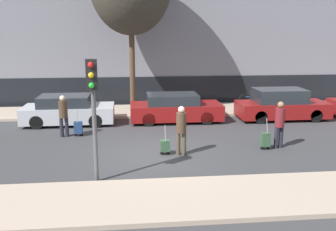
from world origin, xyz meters
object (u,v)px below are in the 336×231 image
object	(u,v)px
pedestrian_left	(63,114)
trolley_left	(78,128)
parked_car_0	(68,110)
parked_car_2	(281,105)
traffic_light	(93,96)
parked_car_1	(175,108)
parked_bicycle	(254,100)
trolley_right	(266,140)
pedestrian_center	(181,128)
pedestrian_right	(280,122)
trolley_center	(165,146)

from	to	relation	value
pedestrian_left	trolley_left	size ratio (longest dim) A/B	1.48
parked_car_0	parked_car_2	xyz separation A→B (m)	(10.08, -0.11, 0.06)
pedestrian_left	traffic_light	distance (m)	5.43
parked_car_2	traffic_light	world-z (taller)	traffic_light
parked_car_1	parked_bicycle	size ratio (longest dim) A/B	2.41
trolley_right	parked_bicycle	distance (m)	7.36
parked_car_2	trolley_right	xyz separation A→B (m)	(-2.44, -4.53, -0.32)
pedestrian_left	pedestrian_center	xyz separation A→B (m)	(4.37, -2.75, 0.01)
parked_car_1	pedestrian_center	size ratio (longest dim) A/B	2.50
pedestrian_left	pedestrian_right	world-z (taller)	pedestrian_right
pedestrian_left	trolley_right	world-z (taller)	pedestrian_left
parked_car_2	trolley_left	distance (m)	9.58
parked_car_1	trolley_right	xyz separation A→B (m)	(2.70, -4.63, -0.26)
parked_car_1	trolley_right	bearing A→B (deg)	-59.78
parked_car_0	pedestrian_right	world-z (taller)	pedestrian_right
pedestrian_center	parked_bicycle	xyz separation A→B (m)	(5.09, 7.37, -0.48)
parked_car_2	pedestrian_center	bearing A→B (deg)	-139.00
trolley_center	pedestrian_right	bearing A→B (deg)	4.49
parked_car_1	pedestrian_center	world-z (taller)	pedestrian_center
parked_car_1	parked_bicycle	bearing A→B (deg)	27.63
parked_car_2	trolley_center	size ratio (longest dim) A/B	4.09
parked_car_0	pedestrian_center	size ratio (longest dim) A/B	2.39
parked_car_1	trolley_left	world-z (taller)	parked_car_1
trolley_center	traffic_light	size ratio (longest dim) A/B	0.30
pedestrian_left	traffic_light	size ratio (longest dim) A/B	0.49
parked_car_2	pedestrian_left	world-z (taller)	pedestrian_left
pedestrian_center	trolley_center	world-z (taller)	pedestrian_center
pedestrian_center	pedestrian_right	bearing A→B (deg)	15.23
parked_car_1	parked_bicycle	distance (m)	5.29
parked_car_0	parked_car_2	world-z (taller)	parked_car_2
parked_car_0	pedestrian_left	world-z (taller)	pedestrian_left
parked_car_1	trolley_right	world-z (taller)	parked_car_1
trolley_left	traffic_light	bearing A→B (deg)	-77.27
parked_car_0	trolley_center	size ratio (longest dim) A/B	3.89
parked_car_0	traffic_light	size ratio (longest dim) A/B	1.18
parked_car_1	pedestrian_center	bearing A→B (deg)	-94.64
pedestrian_left	trolley_left	xyz separation A→B (m)	(0.55, 0.01, -0.60)
pedestrian_right	trolley_right	bearing A→B (deg)	-179.94
pedestrian_center	traffic_light	world-z (taller)	traffic_light
parked_car_1	pedestrian_left	distance (m)	5.24
pedestrian_right	parked_bicycle	distance (m)	7.13
parked_car_1	pedestrian_right	world-z (taller)	pedestrian_right
trolley_left	traffic_light	world-z (taller)	traffic_light
pedestrian_right	parked_bicycle	size ratio (longest dim) A/B	0.97
parked_car_1	traffic_light	size ratio (longest dim) A/B	1.23
pedestrian_center	traffic_light	bearing A→B (deg)	-132.27
trolley_left	traffic_light	distance (m)	5.49
pedestrian_center	parked_car_2	bearing A→B (deg)	49.77
parked_car_2	pedestrian_left	bearing A→B (deg)	-168.23
trolley_center	parked_bicycle	size ratio (longest dim) A/B	0.59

